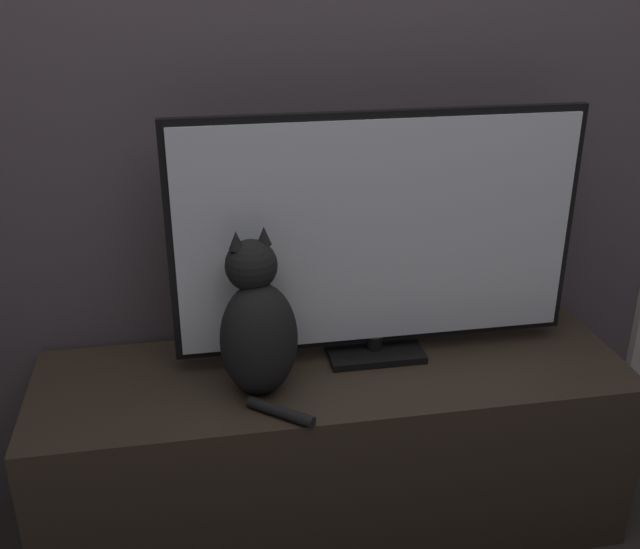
# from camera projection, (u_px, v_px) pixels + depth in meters

# --- Properties ---
(wall_back) EXTENTS (4.80, 0.05, 2.60)m
(wall_back) POSITION_uv_depth(u_px,v_px,m) (314.00, 45.00, 1.91)
(wall_back) COLOR #564C51
(wall_back) RESTS_ON ground_plane
(tv_stand) EXTENTS (1.56, 0.48, 0.50)m
(tv_stand) POSITION_uv_depth(u_px,v_px,m) (333.00, 448.00, 2.08)
(tv_stand) COLOR #33281E
(tv_stand) RESTS_ON ground_plane
(tv) EXTENTS (1.06, 0.15, 0.67)m
(tv) POSITION_uv_depth(u_px,v_px,m) (378.00, 238.00, 1.92)
(tv) COLOR black
(tv) RESTS_ON tv_stand
(cat) EXTENTS (0.23, 0.30, 0.42)m
(cat) POSITION_uv_depth(u_px,v_px,m) (257.00, 328.00, 1.82)
(cat) COLOR black
(cat) RESTS_ON tv_stand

